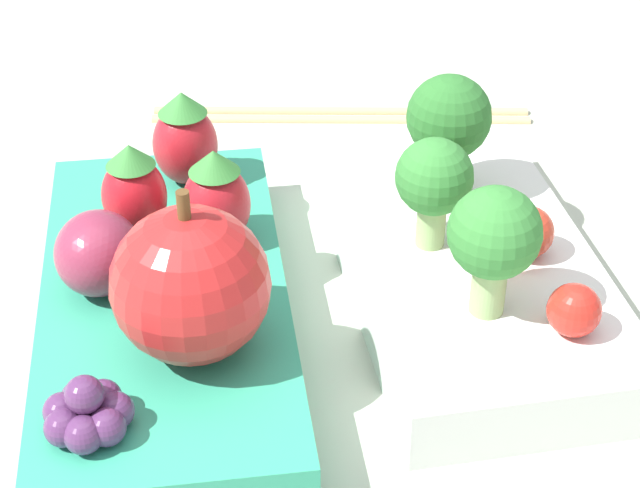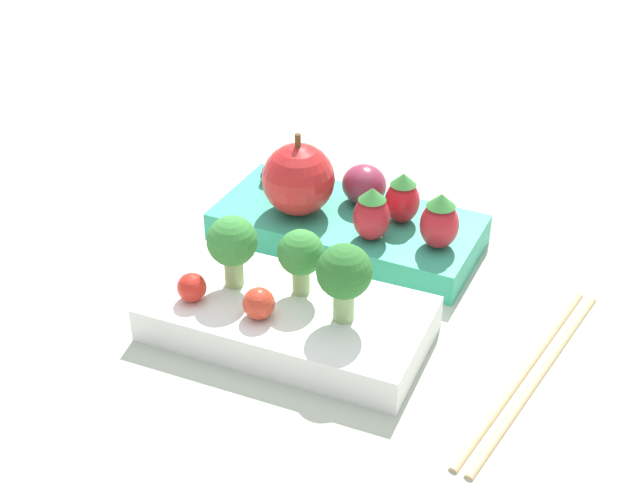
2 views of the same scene
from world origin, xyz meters
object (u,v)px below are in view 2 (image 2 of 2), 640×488
object	(u,v)px
cherry_tomato_1	(192,287)
strawberry_2	(402,199)
broccoli_floret_1	(301,255)
strawberry_0	(440,222)
plum	(364,185)
broccoli_floret_2	(344,274)
bento_box_fruit	(347,228)
grape_cluster	(278,173)
apple	(298,179)
bento_box_savoury	(288,319)
strawberry_1	(372,214)
cherry_tomato_0	(259,303)
chopsticks_pair	(531,372)
broccoli_floret_0	(232,243)

from	to	relation	value
cherry_tomato_1	strawberry_2	bearing A→B (deg)	-112.88
broccoli_floret_1	strawberry_0	distance (m)	0.12
plum	broccoli_floret_2	bearing A→B (deg)	114.80
broccoli_floret_1	strawberry_2	world-z (taller)	broccoli_floret_1
bento_box_fruit	broccoli_floret_1	distance (m)	0.12
broccoli_floret_2	grape_cluster	size ratio (longest dim) A/B	1.83
bento_box_fruit	apple	bearing A→B (deg)	23.22
broccoli_floret_2	strawberry_2	bearing A→B (deg)	-78.67
bento_box_savoury	plum	size ratio (longest dim) A/B	5.59
broccoli_floret_2	strawberry_1	size ratio (longest dim) A/B	1.30
grape_cluster	strawberry_2	bearing A→B (deg)	178.93
broccoli_floret_1	cherry_tomato_1	distance (m)	0.08
bento_box_savoury	cherry_tomato_0	size ratio (longest dim) A/B	9.40
bento_box_savoury	bento_box_fruit	size ratio (longest dim) A/B	0.94
cherry_tomato_0	cherry_tomato_1	size ratio (longest dim) A/B	1.07
broccoli_floret_2	chopsticks_pair	world-z (taller)	broccoli_floret_2
broccoli_floret_2	broccoli_floret_0	bearing A→B (deg)	4.51
apple	plum	distance (m)	0.06
broccoli_floret_2	strawberry_0	bearing A→B (deg)	-96.69
broccoli_floret_1	grape_cluster	world-z (taller)	broccoli_floret_1
apple	grape_cluster	size ratio (longest dim) A/B	2.20
grape_cluster	apple	bearing A→B (deg)	142.26
broccoli_floret_1	broccoli_floret_0	bearing A→B (deg)	20.88
broccoli_floret_0	chopsticks_pair	xyz separation A→B (m)	(-0.21, -0.05, -0.06)
chopsticks_pair	broccoli_floret_2	bearing A→B (deg)	19.26
cherry_tomato_1	strawberry_1	size ratio (longest dim) A/B	0.47
broccoli_floret_1	cherry_tomato_1	xyz separation A→B (m)	(0.06, 0.05, -0.02)
bento_box_savoury	strawberry_0	bearing A→B (deg)	-114.07
broccoli_floret_0	broccoli_floret_1	distance (m)	0.05
broccoli_floret_1	chopsticks_pair	bearing A→B (deg)	-168.93
strawberry_1	cherry_tomato_0	bearing A→B (deg)	83.70
plum	grape_cluster	xyz separation A→B (m)	(0.08, 0.01, -0.01)
bento_box_savoury	cherry_tomato_0	distance (m)	0.03
bento_box_savoury	strawberry_0	world-z (taller)	strawberry_0
broccoli_floret_1	strawberry_0	size ratio (longest dim) A/B	1.08
strawberry_0	apple	bearing A→B (deg)	5.96
grape_cluster	broccoli_floret_1	bearing A→B (deg)	129.89
bento_box_fruit	broccoli_floret_2	distance (m)	0.15
broccoli_floret_1	chopsticks_pair	size ratio (longest dim) A/B	0.23
plum	cherry_tomato_0	bearing A→B (deg)	95.83
apple	plum	world-z (taller)	apple
cherry_tomato_0	cherry_tomato_1	xyz separation A→B (m)	(0.05, 0.01, -0.00)
bento_box_savoury	broccoli_floret_1	distance (m)	0.05
broccoli_floret_0	strawberry_0	xyz separation A→B (m)	(-0.10, -0.12, -0.01)
bento_box_savoury	strawberry_1	bearing A→B (deg)	-93.36
apple	strawberry_1	size ratio (longest dim) A/B	1.56
strawberry_0	grape_cluster	distance (m)	0.16
strawberry_2	chopsticks_pair	bearing A→B (deg)	147.64
broccoli_floret_0	cherry_tomato_1	size ratio (longest dim) A/B	2.63
strawberry_1	broccoli_floret_2	bearing A→B (deg)	109.30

